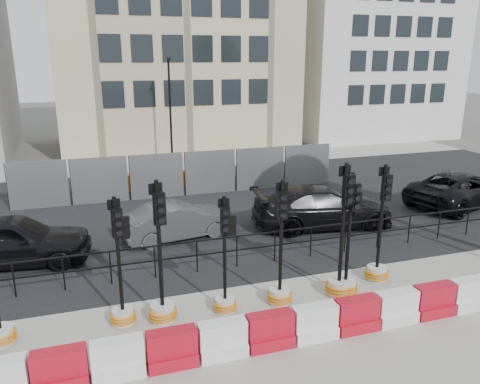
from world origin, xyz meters
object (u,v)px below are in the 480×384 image
object	(u,v)px
traffic_signal_h	(378,258)
car_a	(12,240)
traffic_signal_d	(225,285)
car_c	(323,207)

from	to	relation	value
traffic_signal_h	car_a	bearing A→B (deg)	160.74
traffic_signal_d	traffic_signal_h	size ratio (longest dim) A/B	0.89
traffic_signal_d	car_c	size ratio (longest dim) A/B	0.55
traffic_signal_d	car_a	world-z (taller)	traffic_signal_d
car_a	traffic_signal_d	bearing A→B (deg)	-123.17
traffic_signal_d	car_a	size ratio (longest dim) A/B	0.63
traffic_signal_h	traffic_signal_d	bearing A→B (deg)	-171.64
car_a	car_c	xyz separation A→B (m)	(10.34, 0.12, -0.02)
traffic_signal_d	traffic_signal_h	bearing A→B (deg)	9.92
traffic_signal_d	traffic_signal_h	world-z (taller)	traffic_signal_h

